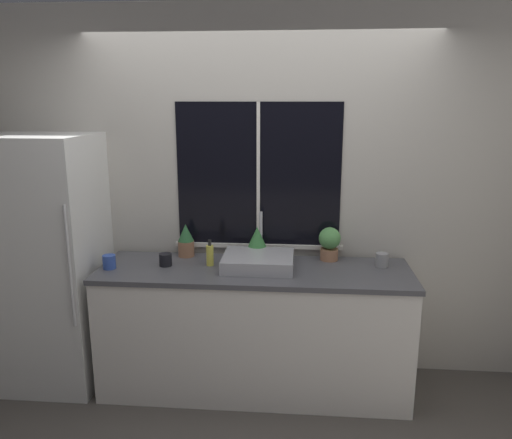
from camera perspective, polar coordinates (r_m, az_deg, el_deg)
The scene contains 13 objects.
ground_plane at distance 3.58m, azimuth -0.68°, elevation -21.13°, with size 14.00×14.00×0.00m, color #4C4742.
wall_back at distance 3.70m, azimuth 0.31°, elevation 2.85°, with size 8.00×0.09×2.70m.
wall_left at distance 5.11m, azimuth -23.93°, elevation 4.65°, with size 0.06×7.00×2.70m.
counter at distance 3.62m, azimuth -0.20°, elevation -12.40°, with size 2.16×0.65×0.90m.
refrigerator at distance 3.91m, azimuth -22.81°, elevation -4.43°, with size 0.76×0.73×1.81m.
sink at distance 3.47m, azimuth 0.26°, elevation -4.75°, with size 0.48×0.46×0.35m.
potted_plant_left at distance 3.72m, azimuth -8.01°, elevation -2.38°, with size 0.12×0.12×0.25m.
potted_plant_center at distance 3.64m, azimuth 0.19°, elevation -2.45°, with size 0.14×0.14×0.24m.
potted_plant_right at distance 3.64m, azimuth 8.40°, elevation -2.61°, with size 0.16×0.16×0.24m.
soap_bottle at distance 3.51m, azimuth -5.29°, elevation -4.04°, with size 0.05×0.05×0.19m.
mug_black at distance 3.56m, azimuth -10.30°, elevation -4.54°, with size 0.09×0.09×0.09m.
mug_blue at distance 3.59m, azimuth -16.43°, elevation -4.67°, with size 0.09×0.09×0.10m.
mug_grey at distance 3.59m, azimuth 14.20°, elevation -4.51°, with size 0.09×0.09×0.10m.
Camera 1 is at (0.29, -2.93, 2.04)m, focal length 35.00 mm.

